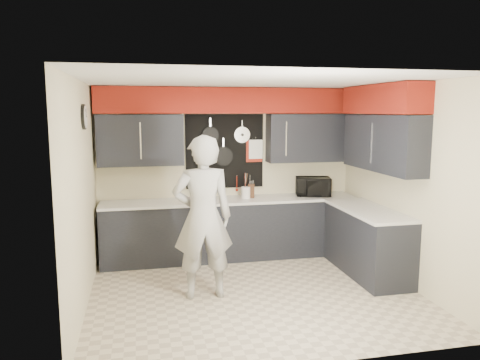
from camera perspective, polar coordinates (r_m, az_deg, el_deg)
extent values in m
plane|color=beige|center=(6.02, 1.73, -13.52)|extent=(4.00, 4.00, 0.00)
cube|color=beige|center=(7.35, -1.49, 1.01)|extent=(4.00, 0.01, 2.60)
cube|color=black|center=(7.02, -12.03, 4.78)|extent=(1.24, 0.32, 0.75)
cube|color=black|center=(7.50, 8.41, 5.10)|extent=(1.34, 0.32, 0.75)
cube|color=maroon|center=(7.12, -1.26, 9.64)|extent=(3.94, 0.36, 0.38)
cube|color=black|center=(7.30, -1.87, 3.52)|extent=(1.22, 0.03, 1.15)
cylinder|color=black|center=(7.20, -3.64, 5.48)|extent=(0.26, 0.04, 0.26)
cylinder|color=black|center=(7.26, -2.05, 2.90)|extent=(0.30, 0.04, 0.30)
cylinder|color=black|center=(7.26, -4.06, 0.41)|extent=(0.27, 0.04, 0.27)
cylinder|color=silver|center=(7.30, 0.26, 5.53)|extent=(0.25, 0.02, 0.25)
cube|color=#9B1D0B|center=(7.38, 1.75, 3.54)|extent=(0.26, 0.01, 0.34)
cube|color=white|center=(7.36, 1.93, 3.76)|extent=(0.22, 0.01, 0.30)
cylinder|color=silver|center=(7.27, -5.31, -0.47)|extent=(0.01, 0.01, 0.20)
cylinder|color=silver|center=(7.29, -3.66, -0.41)|extent=(0.01, 0.01, 0.20)
cylinder|color=silver|center=(7.33, -2.01, -0.36)|extent=(0.01, 0.01, 0.20)
cylinder|color=silver|center=(7.37, -0.39, -0.31)|extent=(0.01, 0.01, 0.20)
cylinder|color=silver|center=(7.41, 1.22, -0.25)|extent=(0.01, 0.01, 0.20)
cube|color=beige|center=(6.44, 19.29, -0.53)|extent=(0.01, 3.50, 2.60)
cube|color=black|center=(6.56, 16.99, 4.35)|extent=(0.32, 1.70, 0.75)
cube|color=maroon|center=(6.54, 17.06, 9.38)|extent=(0.36, 1.70, 0.38)
cube|color=beige|center=(5.54, -18.68, -1.90)|extent=(0.01, 3.50, 2.60)
cylinder|color=black|center=(5.85, -18.51, 7.31)|extent=(0.04, 0.30, 0.30)
cylinder|color=white|center=(5.85, -18.29, 7.32)|extent=(0.01, 0.26, 0.26)
cube|color=black|center=(7.23, -1.03, -6.06)|extent=(3.90, 0.60, 0.88)
cube|color=silver|center=(7.11, -1.02, -2.50)|extent=(3.90, 0.63, 0.04)
cube|color=black|center=(6.77, 15.23, -7.37)|extent=(0.60, 1.60, 0.88)
cube|color=silver|center=(6.66, 15.27, -3.57)|extent=(0.63, 1.60, 0.04)
cube|color=black|center=(7.10, -0.61, -9.63)|extent=(3.90, 0.06, 0.10)
imported|color=black|center=(7.47, 8.89, -0.80)|extent=(0.59, 0.47, 0.29)
cube|color=#3D1A13|center=(7.22, 1.39, -1.34)|extent=(0.12, 0.12, 0.21)
cylinder|color=white|center=(7.18, 0.71, -1.53)|extent=(0.14, 0.14, 0.18)
cube|color=black|center=(7.06, -4.62, -2.33)|extent=(0.22, 0.25, 0.03)
cube|color=black|center=(7.11, -4.71, -1.04)|extent=(0.18, 0.10, 0.29)
cube|color=black|center=(7.02, -4.64, -0.14)|extent=(0.22, 0.25, 0.06)
cylinder|color=black|center=(7.03, -4.60, -1.71)|extent=(0.11, 0.11, 0.13)
imported|color=#A7A7A5|center=(5.62, -4.55, -4.58)|extent=(0.73, 0.48, 1.97)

